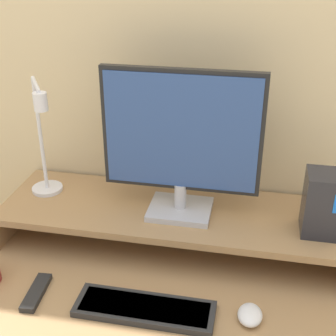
# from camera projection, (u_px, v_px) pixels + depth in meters

# --- Properties ---
(wall_back) EXTENTS (6.00, 0.05, 2.50)m
(wall_back) POSITION_uv_depth(u_px,v_px,m) (186.00, 53.00, 1.41)
(wall_back) COLOR beige
(wall_back) RESTS_ON ground_plane
(desk) EXTENTS (1.06, 0.64, 0.70)m
(desk) POSITION_uv_depth(u_px,v_px,m) (163.00, 326.00, 1.44)
(desk) COLOR #A87F51
(desk) RESTS_ON ground_plane
(monitor_shelf) EXTENTS (1.06, 0.33, 0.12)m
(monitor_shelf) POSITION_uv_depth(u_px,v_px,m) (173.00, 214.00, 1.44)
(monitor_shelf) COLOR #A87F51
(monitor_shelf) RESTS_ON desk
(monitor) EXTENTS (0.45, 0.16, 0.44)m
(monitor) POSITION_uv_depth(u_px,v_px,m) (181.00, 141.00, 1.31)
(monitor) COLOR #BCBCC1
(monitor) RESTS_ON monitor_shelf
(desk_lamp) EXTENTS (0.15, 0.20, 0.38)m
(desk_lamp) POSITION_uv_depth(u_px,v_px,m) (43.00, 149.00, 1.42)
(desk_lamp) COLOR silver
(desk_lamp) RESTS_ON monitor_shelf
(router_dock) EXTENTS (0.10, 0.11, 0.18)m
(router_dock) POSITION_uv_depth(u_px,v_px,m) (321.00, 203.00, 1.28)
(router_dock) COLOR #28282D
(router_dock) RESTS_ON monitor_shelf
(keyboard) EXTENTS (0.36, 0.11, 0.02)m
(keyboard) POSITION_uv_depth(u_px,v_px,m) (145.00, 309.00, 1.20)
(keyboard) COLOR #282828
(keyboard) RESTS_ON desk
(mouse) EXTENTS (0.06, 0.08, 0.03)m
(mouse) POSITION_uv_depth(u_px,v_px,m) (250.00, 315.00, 1.17)
(mouse) COLOR white
(mouse) RESTS_ON desk
(remote_control) EXTENTS (0.05, 0.14, 0.02)m
(remote_control) POSITION_uv_depth(u_px,v_px,m) (36.00, 292.00, 1.25)
(remote_control) COLOR black
(remote_control) RESTS_ON desk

